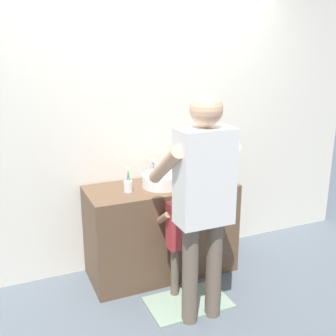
# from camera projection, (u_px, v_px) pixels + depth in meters

# --- Properties ---
(ground_plane) EXTENTS (14.00, 14.00, 0.00)m
(ground_plane) POSITION_uv_depth(u_px,v_px,m) (175.00, 287.00, 3.45)
(ground_plane) COLOR slate
(back_wall) EXTENTS (4.40, 0.08, 2.70)m
(back_wall) POSITION_uv_depth(u_px,v_px,m) (147.00, 118.00, 3.61)
(back_wall) COLOR silver
(back_wall) RESTS_ON ground
(vanity_cabinet) EXTENTS (1.28, 0.54, 0.81)m
(vanity_cabinet) POSITION_uv_depth(u_px,v_px,m) (161.00, 229.00, 3.60)
(vanity_cabinet) COLOR brown
(vanity_cabinet) RESTS_ON ground
(sink_basin) EXTENTS (0.34, 0.34, 0.11)m
(sink_basin) POSITION_uv_depth(u_px,v_px,m) (162.00, 180.00, 3.45)
(sink_basin) COLOR white
(sink_basin) RESTS_ON vanity_cabinet
(faucet) EXTENTS (0.18, 0.14, 0.18)m
(faucet) POSITION_uv_depth(u_px,v_px,m) (153.00, 171.00, 3.62)
(faucet) COLOR #B7BABF
(faucet) RESTS_ON vanity_cabinet
(toothbrush_cup) EXTENTS (0.07, 0.07, 0.21)m
(toothbrush_cup) POSITION_uv_depth(u_px,v_px,m) (128.00, 186.00, 3.32)
(toothbrush_cup) COLOR silver
(toothbrush_cup) RESTS_ON vanity_cabinet
(soap_bottle) EXTENTS (0.06, 0.06, 0.16)m
(soap_bottle) POSITION_uv_depth(u_px,v_px,m) (192.00, 174.00, 3.59)
(soap_bottle) COLOR #B27FC6
(soap_bottle) RESTS_ON vanity_cabinet
(bath_mat) EXTENTS (0.64, 0.40, 0.02)m
(bath_mat) POSITION_uv_depth(u_px,v_px,m) (188.00, 303.00, 3.23)
(bath_mat) COLOR gray
(bath_mat) RESTS_ON ground
(child_toddler) EXTENTS (0.29, 0.29, 0.94)m
(child_toddler) POSITION_uv_depth(u_px,v_px,m) (181.00, 231.00, 3.20)
(child_toddler) COLOR #6B5B4C
(child_toddler) RESTS_ON ground
(adult_parent) EXTENTS (0.52, 0.55, 1.67)m
(adult_parent) POSITION_uv_depth(u_px,v_px,m) (203.00, 191.00, 2.80)
(adult_parent) COLOR #6B5B4C
(adult_parent) RESTS_ON ground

